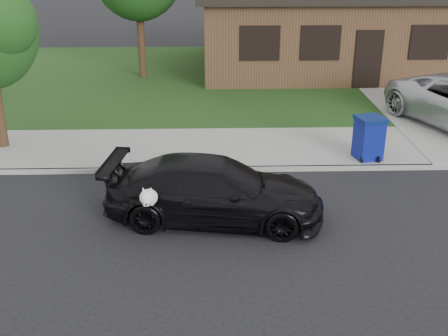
{
  "coord_description": "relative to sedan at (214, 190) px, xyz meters",
  "views": [
    {
      "loc": [
        -1.88,
        -9.38,
        5.5
      ],
      "look_at": [
        -1.58,
        1.1,
        1.1
      ],
      "focal_mm": 45.0,
      "sensor_mm": 36.0,
      "label": 1
    }
  ],
  "objects": [
    {
      "name": "ground",
      "position": [
        1.79,
        -1.0,
        -0.65
      ],
      "size": [
        120.0,
        120.0,
        0.0
      ],
      "primitive_type": "plane",
      "color": "black",
      "rests_on": "ground"
    },
    {
      "name": "sidewalk",
      "position": [
        1.79,
        4.0,
        -0.59
      ],
      "size": [
        60.0,
        3.0,
        0.12
      ],
      "primitive_type": "cube",
      "color": "gray",
      "rests_on": "ground"
    },
    {
      "name": "curb",
      "position": [
        1.79,
        2.5,
        -0.59
      ],
      "size": [
        60.0,
        0.12,
        0.12
      ],
      "primitive_type": "cube",
      "color": "gray",
      "rests_on": "ground"
    },
    {
      "name": "lawn",
      "position": [
        1.79,
        12.0,
        -0.58
      ],
      "size": [
        60.0,
        13.0,
        0.13
      ],
      "primitive_type": "cube",
      "color": "#193814",
      "rests_on": "ground"
    },
    {
      "name": "driveway",
      "position": [
        7.79,
        9.0,
        -0.58
      ],
      "size": [
        4.5,
        13.0,
        0.14
      ],
      "primitive_type": "cube",
      "color": "gray",
      "rests_on": "ground"
    },
    {
      "name": "sedan",
      "position": [
        0.0,
        0.0,
        0.0
      ],
      "size": [
        4.67,
        2.44,
        1.29
      ],
      "rotation": [
        0.0,
        0.0,
        1.43
      ],
      "color": "black",
      "rests_on": "ground"
    },
    {
      "name": "recycling_bin",
      "position": [
        3.99,
        3.01,
        0.03
      ],
      "size": [
        0.8,
        0.8,
        1.11
      ],
      "rotation": [
        0.0,
        0.0,
        0.23
      ],
      "color": "navy",
      "rests_on": "sidewalk"
    },
    {
      "name": "house",
      "position": [
        5.79,
        14.0,
        1.49
      ],
      "size": [
        12.6,
        8.6,
        4.65
      ],
      "color": "#422B1C",
      "rests_on": "ground"
    }
  ]
}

